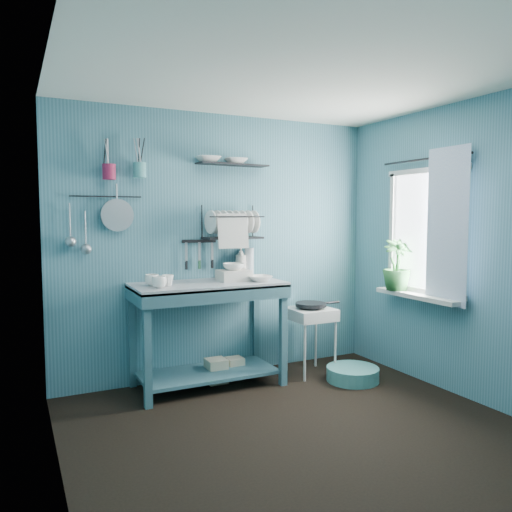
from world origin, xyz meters
name	(u,v)px	position (x,y,z in m)	size (l,w,h in m)	color
floor	(302,432)	(0.00, 0.00, 0.00)	(3.20, 3.20, 0.00)	black
ceiling	(305,73)	(0.00, 0.00, 2.50)	(3.20, 3.20, 0.00)	silver
wall_back	(222,246)	(0.00, 1.50, 1.25)	(3.20, 3.20, 0.00)	#3D6E7D
wall_front	(489,285)	(0.00, -1.50, 1.25)	(3.20, 3.20, 0.00)	#3D6E7D
wall_left	(56,269)	(-1.60, 0.00, 1.25)	(3.00, 3.00, 0.00)	#3D6E7D
wall_right	(467,251)	(1.60, 0.00, 1.25)	(3.00, 3.00, 0.00)	#3D6E7D
work_counter	(208,334)	(-0.26, 1.21, 0.47)	(1.34, 0.67, 0.95)	#305A66
mug_left	(159,282)	(-0.74, 1.05, 1.00)	(0.12, 0.12, 0.10)	white
mug_mid	(168,280)	(-0.64, 1.15, 1.00)	(0.10, 0.10, 0.09)	white
mug_right	(152,280)	(-0.76, 1.21, 1.00)	(0.12, 0.12, 0.10)	white
wash_tub	(234,275)	(-0.01, 1.19, 1.00)	(0.28, 0.22, 0.10)	beige
tub_bowl	(234,267)	(-0.01, 1.19, 1.08)	(0.20, 0.20, 0.06)	white
soap_bottle	(241,262)	(0.16, 1.41, 1.10)	(0.12, 0.12, 0.30)	beige
water_bottle	(249,262)	(0.26, 1.43, 1.09)	(0.09, 0.09, 0.28)	silver
counter_bowl	(260,278)	(0.19, 1.06, 0.98)	(0.22, 0.22, 0.05)	white
hotplate_stand	(310,341)	(0.77, 1.11, 0.32)	(0.40, 0.40, 0.65)	beige
frying_pan	(311,304)	(0.77, 1.11, 0.68)	(0.30, 0.30, 0.04)	black
knife_strip	(199,241)	(-0.24, 1.47, 1.30)	(0.32, 0.02, 0.03)	black
dish_rack	(233,222)	(0.06, 1.37, 1.48)	(0.55, 0.24, 0.32)	black
upper_shelf	(233,165)	(0.08, 1.40, 2.02)	(0.70, 0.18, 0.01)	black
shelf_bowl_left	(208,160)	(-0.17, 1.40, 2.06)	(0.23, 0.23, 0.06)	white
shelf_bowl_right	(236,162)	(0.11, 1.40, 2.05)	(0.21, 0.21, 0.05)	white
utensil_cup_magenta	(109,172)	(-1.06, 1.42, 1.91)	(0.11, 0.11, 0.13)	maroon
utensil_cup_teal	(140,170)	(-0.80, 1.42, 1.94)	(0.11, 0.11, 0.13)	teal
colander	(117,215)	(-0.99, 1.45, 1.55)	(0.28, 0.28, 0.03)	#9D9EA5
ladle_outer	(70,221)	(-1.38, 1.46, 1.50)	(0.01, 0.01, 0.30)	#9D9EA5
ladle_inner	(85,229)	(-1.25, 1.46, 1.43)	(0.01, 0.01, 0.30)	#9D9EA5
hook_rail	(106,196)	(-1.08, 1.47, 1.71)	(0.01, 0.01, 0.60)	black
window_glass	(426,231)	(1.59, 0.45, 1.40)	(1.10, 1.10, 0.00)	white
windowsill	(417,296)	(1.50, 0.45, 0.81)	(0.16, 0.95, 0.04)	beige
curtain	(447,227)	(1.52, 0.15, 1.45)	(1.35, 1.35, 0.00)	white
curtain_rod	(424,159)	(1.54, 0.45, 2.05)	(0.02, 0.02, 1.05)	black
potted_plant	(397,265)	(1.48, 0.71, 1.07)	(0.27, 0.27, 0.49)	#245B29
storage_tin_large	(216,371)	(-0.16, 1.26, 0.11)	(0.18, 0.18, 0.22)	tan
storage_tin_small	(235,368)	(0.04, 1.29, 0.10)	(0.15, 0.15, 0.20)	tan
floor_basin	(353,374)	(1.00, 0.74, 0.07)	(0.49, 0.49, 0.13)	teal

